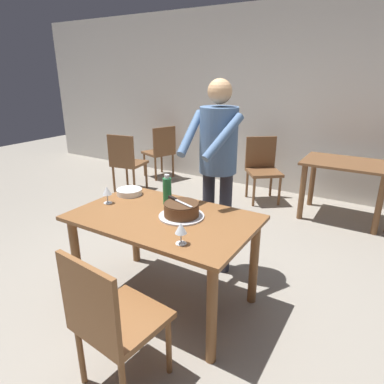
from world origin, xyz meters
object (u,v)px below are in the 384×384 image
cake_on_platter (181,210)px  background_chair_1 (161,150)px  background_chair_2 (262,167)px  water_bottle (167,191)px  person_cutting_cake (217,158)px  background_chair_3 (126,161)px  background_table (345,175)px  cake_knife (176,200)px  wine_glass_near (107,191)px  chair_near_side (112,318)px  main_dining_table (164,231)px  wine_glass_far (181,229)px  plate_stack (129,192)px

cake_on_platter → background_chair_1: 3.45m
background_chair_2 → water_bottle: bearing=-88.9°
person_cutting_cake → background_chair_3: (-2.17, 1.22, -0.58)m
background_table → cake_knife: bearing=-110.2°
cake_knife → person_cutting_cake: (0.06, 0.55, 0.21)m
cake_knife → background_chair_2: 2.57m
cake_knife → background_chair_3: background_chair_3 is taller
background_table → wine_glass_near: bearing=-120.6°
water_bottle → chair_near_side: size_ratio=0.28×
cake_knife → wine_glass_near: 0.61m
main_dining_table → background_chair_2: size_ratio=1.51×
water_bottle → chair_near_side: 1.13m
cake_on_platter → person_cutting_cake: bearing=90.6°
water_bottle → cake_on_platter: bearing=-33.3°
cake_on_platter → wine_glass_far: (0.22, -0.35, 0.05)m
main_dining_table → cake_on_platter: cake_on_platter is taller
plate_stack → water_bottle: (0.41, -0.01, 0.09)m
person_cutting_cake → background_chair_3: person_cutting_cake is taller
plate_stack → wine_glass_near: bearing=-93.6°
chair_near_side → wine_glass_far: bearing=76.3°
chair_near_side → background_table: (0.72, 3.29, 0.09)m
background_chair_1 → background_chair_2: bearing=-3.6°
plate_stack → background_chair_2: (0.37, 2.39, -0.28)m
main_dining_table → background_chair_3: (-2.05, 1.86, -0.14)m
main_dining_table → water_bottle: 0.34m
background_chair_3 → wine_glass_far: bearing=-41.9°
background_chair_1 → water_bottle: bearing=-52.5°
cake_knife → wine_glass_near: size_ratio=1.82×
cake_on_platter → background_chair_2: bearing=96.3°
wine_glass_near → wine_glass_far: bearing=-16.6°
main_dining_table → background_table: size_ratio=1.36×
background_chair_1 → plate_stack: bearing=-58.8°
person_cutting_cake → background_table: bearing=66.1°
background_table → background_chair_3: bearing=-168.2°
background_chair_2 → chair_near_side: bearing=-83.7°
wine_glass_far → chair_near_side: (-0.13, -0.51, -0.36)m
cake_on_platter → water_bottle: (-0.24, 0.16, 0.06)m
water_bottle → background_chair_3: size_ratio=0.28×
water_bottle → wine_glass_far: bearing=-47.6°
background_chair_1 → background_chair_2: same height
water_bottle → background_chair_2: bearing=91.1°
chair_near_side → background_table: chair_near_side is taller
wine_glass_far → background_table: wine_glass_far is taller
chair_near_side → person_cutting_cake: bearing=94.1°
wine_glass_near → background_chair_3: 2.44m
water_bottle → background_chair_1: bearing=127.5°
main_dining_table → cake_on_platter: bearing=25.3°
background_table → background_chair_1: (-2.98, 0.24, -0.09)m
cake_knife → background_table: bearing=69.8°
wine_glass_near → background_chair_2: (0.39, 2.64, -0.36)m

